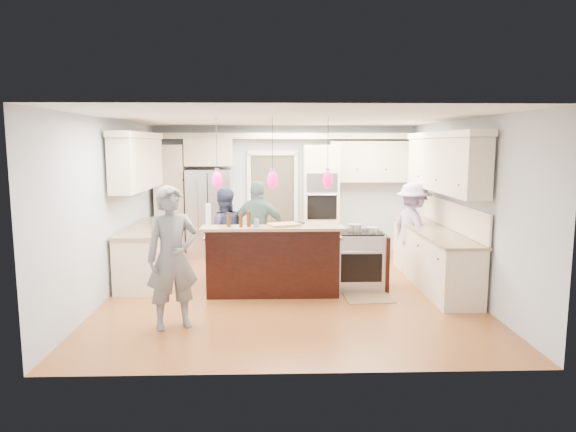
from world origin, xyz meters
name	(u,v)px	position (x,y,z in m)	size (l,w,h in m)	color
ground_plane	(289,290)	(0.00, 0.00, 0.00)	(6.00, 6.00, 0.00)	#AC662F
room_shell	(289,176)	(0.00, 0.00, 1.82)	(5.54, 6.04, 2.72)	#B2BCC6
refrigerator	(210,213)	(-1.55, 2.64, 0.90)	(0.90, 0.70, 1.80)	#B7B7BC
oven_column	(321,200)	(0.75, 2.67, 1.15)	(0.72, 0.69, 2.30)	beige
back_upper_cabinets	(249,175)	(-0.75, 2.76, 1.67)	(5.30, 0.61, 2.54)	beige
right_counter_run	(437,222)	(2.44, 0.30, 1.06)	(0.64, 3.10, 2.51)	beige
left_cabinets	(144,218)	(-2.44, 0.80, 1.06)	(0.64, 2.30, 2.51)	beige
kitchen_island	(273,260)	(-0.25, 0.07, 0.48)	(2.10, 1.46, 1.12)	black
island_range	(360,260)	(1.16, 0.15, 0.46)	(0.82, 0.71, 0.92)	#B7B7BC
pendant_lights	(273,180)	(-0.25, -0.51, 1.80)	(1.75, 0.15, 1.03)	black
person_bar_end	(173,258)	(-1.51, -1.61, 0.90)	(0.66, 0.43, 1.81)	slate
person_far_left	(224,233)	(-1.10, 0.85, 0.78)	(0.76, 0.59, 1.56)	#272C4D
person_far_right	(258,229)	(-0.50, 0.85, 0.85)	(0.99, 0.41, 1.69)	#4B6A67
person_range_side	(413,229)	(2.25, 0.98, 0.83)	(1.07, 0.61, 1.65)	#A491C3
floor_rug	(365,294)	(1.18, -0.24, 0.01)	(0.70, 1.02, 0.01)	olive
water_bottle	(208,215)	(-1.20, -0.47, 1.29)	(0.08, 0.08, 0.33)	silver
beer_bottle_a	(241,220)	(-0.71, -0.57, 1.22)	(0.05, 0.05, 0.21)	#45230C
beer_bottle_b	(249,219)	(-0.60, -0.53, 1.23)	(0.06, 0.06, 0.23)	#45230C
beer_bottle_c	(229,220)	(-0.89, -0.53, 1.22)	(0.05, 0.05, 0.21)	#45230C
drink_can	(256,223)	(-0.49, -0.63, 1.18)	(0.07, 0.07, 0.13)	#B7B7BC
cutting_board	(284,225)	(-0.09, -0.47, 1.14)	(0.43, 0.30, 0.03)	tan
pot_large	(355,228)	(1.07, 0.14, 0.98)	(0.22, 0.22, 0.13)	#B7B7BC
pot_small	(371,230)	(1.31, 0.04, 0.96)	(0.18, 0.18, 0.09)	#B7B7BC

